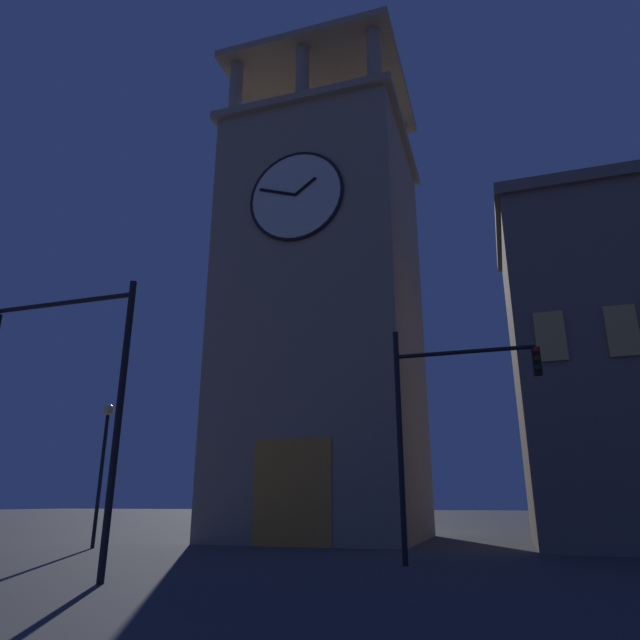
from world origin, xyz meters
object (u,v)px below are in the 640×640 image
Objects in this scene: traffic_signal_near at (76,373)px; traffic_signal_mid at (442,407)px; clocktower at (325,314)px; street_lamp at (104,446)px.

traffic_signal_mid is (-7.99, -5.34, -0.37)m from traffic_signal_near.
clocktower is at bearing -56.36° from traffic_signal_mid.
street_lamp is at bearing -10.44° from traffic_signal_mid.
traffic_signal_mid is at bearing 169.56° from street_lamp.
clocktower is 16.23m from traffic_signal_near.
traffic_signal_mid is (-6.39, 9.61, -6.47)m from clocktower.
clocktower is at bearing -96.11° from traffic_signal_near.
traffic_signal_near is 1.04× the size of traffic_signal_mid.
street_lamp is (5.14, -7.76, -0.86)m from traffic_signal_near.
clocktower is at bearing -133.16° from street_lamp.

